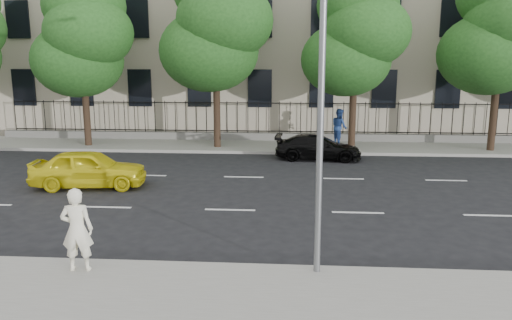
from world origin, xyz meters
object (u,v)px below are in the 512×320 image
(yellow_taxi, at_px, (89,169))
(black_sedan, at_px, (318,147))
(woman_near, at_px, (77,230))
(street_light, at_px, (321,36))

(yellow_taxi, distance_m, black_sedan, 10.53)
(black_sedan, distance_m, woman_near, 14.71)
(yellow_taxi, height_order, woman_near, woman_near)
(street_light, relative_size, yellow_taxi, 1.94)
(yellow_taxi, bearing_deg, black_sedan, -62.84)
(black_sedan, bearing_deg, yellow_taxi, 127.65)
(street_light, distance_m, black_sedan, 13.45)
(street_light, xyz_separation_m, woman_near, (-5.18, -0.85, -4.07))
(black_sedan, relative_size, woman_near, 2.19)
(black_sedan, bearing_deg, woman_near, 160.21)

